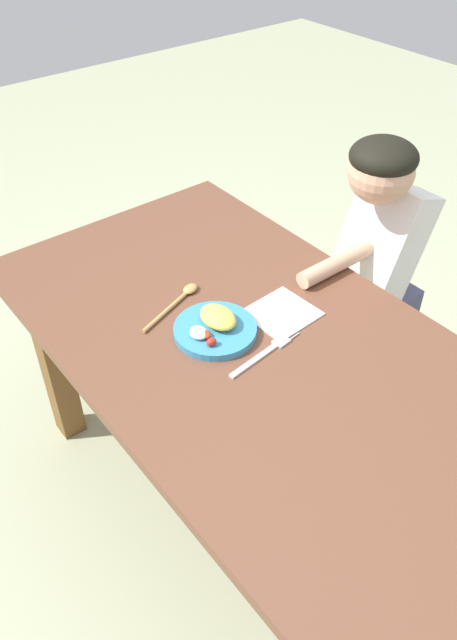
{
  "coord_description": "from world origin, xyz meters",
  "views": [
    {
      "loc": [
        0.77,
        -0.71,
        1.64
      ],
      "look_at": [
        -0.11,
        -0.02,
        0.69
      ],
      "focal_mm": 34.14,
      "sensor_mm": 36.0,
      "label": 1
    }
  ],
  "objects_px": {
    "fork": "(266,352)",
    "person": "(376,278)",
    "spoon": "(179,299)",
    "plate": "(215,327)"
  },
  "relations": [
    {
      "from": "spoon",
      "to": "fork",
      "type": "bearing_deg",
      "value": -100.11
    },
    {
      "from": "fork",
      "to": "spoon",
      "type": "relative_size",
      "value": 1.03
    },
    {
      "from": "plate",
      "to": "spoon",
      "type": "xyz_separation_m",
      "value": [
        -0.15,
        0.0,
        -0.01
      ]
    },
    {
      "from": "plate",
      "to": "spoon",
      "type": "bearing_deg",
      "value": 179.71
    },
    {
      "from": "plate",
      "to": "fork",
      "type": "bearing_deg",
      "value": 20.14
    },
    {
      "from": "fork",
      "to": "spoon",
      "type": "distance_m",
      "value": 0.29
    },
    {
      "from": "fork",
      "to": "person",
      "type": "height_order",
      "value": "person"
    },
    {
      "from": "person",
      "to": "spoon",
      "type": "bearing_deg",
      "value": 75.63
    },
    {
      "from": "plate",
      "to": "person",
      "type": "xyz_separation_m",
      "value": [
        0.0,
        0.6,
        -0.13
      ]
    },
    {
      "from": "person",
      "to": "fork",
      "type": "bearing_deg",
      "value": 103.16
    }
  ]
}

